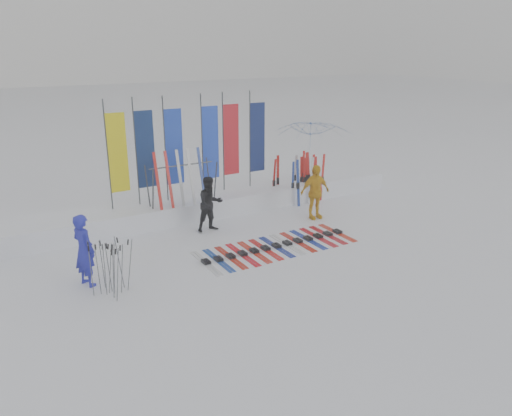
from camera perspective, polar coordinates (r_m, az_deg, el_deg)
ground at (r=12.53m, az=2.92°, el=-6.49°), size 120.00×120.00×0.00m
snow_bank at (r=16.19m, az=-5.98°, el=0.42°), size 14.00×1.60×0.60m
person_blue at (r=11.84m, az=-19.04°, el=-4.58°), size 0.62×0.73×1.70m
person_black at (r=14.51m, az=-5.26°, el=0.44°), size 0.81×0.64×1.63m
person_yellow at (r=15.60m, az=6.75°, el=1.83°), size 1.03×0.49×1.71m
tent_canopy at (r=19.03m, az=6.38°, el=6.22°), size 3.59×3.62×2.59m
ski_row at (r=13.54m, az=2.34°, el=-4.35°), size 4.37×1.67×0.07m
pole_cluster at (r=11.34m, az=-16.41°, el=-6.66°), size 0.89×0.86×1.26m
feather_flags at (r=15.74m, az=-7.44°, el=7.16°), size 5.31×0.21×3.20m
ski_rack at (r=15.21m, az=-8.48°, el=3.39°), size 2.04×0.80×1.23m
upright_skis at (r=17.38m, az=5.27°, el=3.37°), size 1.71×1.03×1.69m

